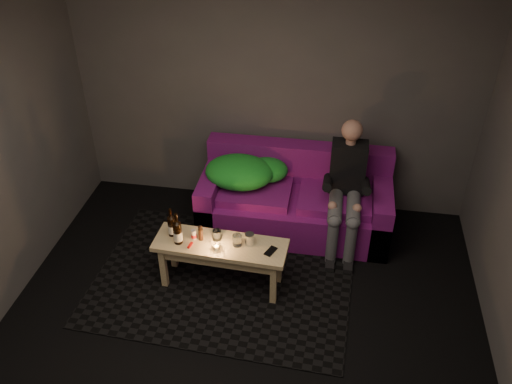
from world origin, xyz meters
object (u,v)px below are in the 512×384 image
sofa (295,202)px  person (346,185)px  coffee_table (221,251)px  beer_bottle_a (172,225)px  beer_bottle_b (178,232)px  steel_cup (249,239)px

sofa → person: 0.62m
sofa → coffee_table: sofa is taller
sofa → coffee_table: 1.11m
coffee_table → beer_bottle_a: beer_bottle_a is taller
coffee_table → beer_bottle_b: size_ratio=3.81×
person → steel_cup: (-0.78, -0.78, -0.12)m
sofa → steel_cup: size_ratio=16.91×
beer_bottle_a → sofa: bearing=42.9°
coffee_table → beer_bottle_a: (-0.44, 0.05, 0.19)m
person → beer_bottle_a: bearing=-152.5°
coffee_table → beer_bottle_a: 0.48m
beer_bottle_a → beer_bottle_b: bearing=-48.8°
sofa → coffee_table: (-0.55, -0.96, 0.10)m
coffee_table → steel_cup: size_ratio=10.62×
steel_cup → beer_bottle_b: bearing=-172.7°
coffee_table → beer_bottle_b: bearing=-172.8°
coffee_table → steel_cup: steel_cup is taller
person → beer_bottle_a: 1.66m
sofa → steel_cup: (-0.30, -0.93, 0.24)m
person → sofa: bearing=162.6°
coffee_table → steel_cup: (0.25, 0.03, 0.14)m
sofa → beer_bottle_a: sofa is taller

